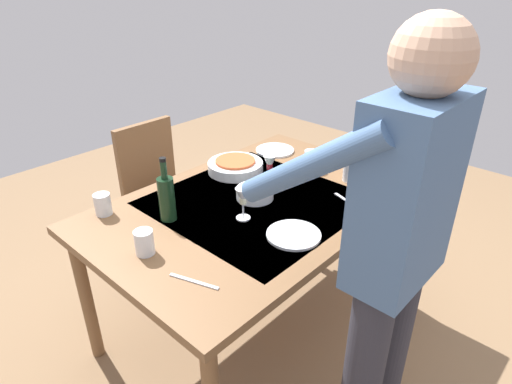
% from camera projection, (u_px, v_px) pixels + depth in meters
% --- Properties ---
extents(ground_plane, '(6.00, 6.00, 0.00)m').
position_uv_depth(ground_plane, '(256.00, 321.00, 2.46)').
color(ground_plane, '#846647').
extents(dining_table, '(1.57, 1.03, 0.77)m').
position_uv_depth(dining_table, '(256.00, 214.00, 2.13)').
color(dining_table, brown).
rests_on(dining_table, ground_plane).
extents(chair_near, '(0.40, 0.40, 0.91)m').
position_uv_depth(chair_near, '(158.00, 185.00, 2.78)').
color(chair_near, '#523019').
rests_on(chair_near, ground_plane).
extents(person_server, '(0.42, 0.61, 1.69)m').
position_uv_depth(person_server, '(391.00, 252.00, 1.41)').
color(person_server, '#2D2D38').
rests_on(person_server, ground_plane).
extents(wine_bottle, '(0.07, 0.07, 0.30)m').
position_uv_depth(wine_bottle, '(167.00, 197.00, 1.90)').
color(wine_bottle, black).
rests_on(wine_bottle, dining_table).
extents(wine_glass_left, '(0.07, 0.07, 0.15)m').
position_uv_depth(wine_glass_left, '(270.00, 164.00, 2.23)').
color(wine_glass_left, white).
rests_on(wine_glass_left, dining_table).
extents(wine_glass_right, '(0.07, 0.07, 0.15)m').
position_uv_depth(wine_glass_right, '(243.00, 198.00, 1.91)').
color(wine_glass_right, white).
rests_on(wine_glass_right, dining_table).
extents(water_cup_near_left, '(0.08, 0.08, 0.10)m').
position_uv_depth(water_cup_near_left, '(144.00, 242.00, 1.70)').
color(water_cup_near_left, silver).
rests_on(water_cup_near_left, dining_table).
extents(water_cup_near_right, '(0.07, 0.07, 0.11)m').
position_uv_depth(water_cup_near_right, '(311.00, 160.00, 2.40)').
color(water_cup_near_right, silver).
rests_on(water_cup_near_right, dining_table).
extents(water_cup_far_left, '(0.08, 0.08, 0.10)m').
position_uv_depth(water_cup_far_left, '(350.00, 172.00, 2.27)').
color(water_cup_far_left, silver).
rests_on(water_cup_far_left, dining_table).
extents(water_cup_far_right, '(0.08, 0.08, 0.10)m').
position_uv_depth(water_cup_far_right, '(103.00, 204.00, 1.97)').
color(water_cup_far_right, silver).
rests_on(water_cup_far_right, dining_table).
extents(serving_bowl_pasta, '(0.30, 0.30, 0.07)m').
position_uv_depth(serving_bowl_pasta, '(235.00, 166.00, 2.38)').
color(serving_bowl_pasta, silver).
rests_on(serving_bowl_pasta, dining_table).
extents(side_bowl_salad, '(0.18, 0.18, 0.07)m').
position_uv_depth(side_bowl_salad, '(255.00, 192.00, 2.11)').
color(side_bowl_salad, silver).
rests_on(side_bowl_salad, dining_table).
extents(dinner_plate_near, '(0.23, 0.23, 0.01)m').
position_uv_depth(dinner_plate_near, '(294.00, 235.00, 1.83)').
color(dinner_plate_near, silver).
rests_on(dinner_plate_near, dining_table).
extents(dinner_plate_far, '(0.23, 0.23, 0.01)m').
position_uv_depth(dinner_plate_far, '(275.00, 150.00, 2.65)').
color(dinner_plate_far, silver).
rests_on(dinner_plate_far, dining_table).
extents(table_knife, '(0.08, 0.19, 0.00)m').
position_uv_depth(table_knife, '(194.00, 281.00, 1.57)').
color(table_knife, silver).
rests_on(table_knife, dining_table).
extents(table_fork, '(0.07, 0.18, 0.00)m').
position_uv_depth(table_fork, '(347.00, 201.00, 2.09)').
color(table_fork, silver).
rests_on(table_fork, dining_table).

